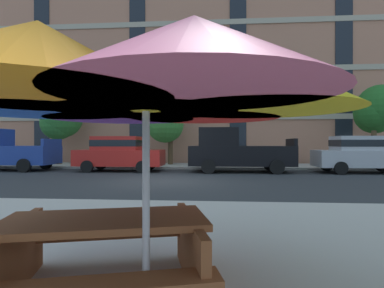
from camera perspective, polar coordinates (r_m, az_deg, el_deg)
The scene contains 12 objects.
ground_plane at distance 11.59m, azimuth -5.10°, elevation -6.98°, with size 120.00×120.00×0.00m, color #2D3033.
sidewalk_far at distance 18.30m, azimuth -1.59°, elevation -4.17°, with size 56.00×3.60×0.12m, color #9E998E.
apartment_building at distance 27.64m, azimuth 0.26°, elevation 17.34°, with size 41.25×12.08×19.20m.
pickup_blue at distance 18.76m, azimuth -32.30°, elevation -1.13°, with size 5.10×2.12×2.20m.
sedan_red at distance 15.83m, azimuth -13.65°, elevation -1.62°, with size 4.40×1.98×1.78m.
pickup_black at distance 15.09m, azimuth 8.33°, elevation -1.41°, with size 5.10×2.12×2.20m.
sedan_silver at distance 16.62m, azimuth 29.47°, elevation -1.55°, with size 4.40×1.98×1.78m.
street_tree_left at distance 20.97m, azimuth -23.74°, elevation 4.22°, with size 2.61×2.61×4.40m.
street_tree_middle at distance 18.84m, azimuth -4.87°, elevation 4.30°, with size 2.33×2.55×4.01m.
street_tree_right at distance 20.20m, azimuth 31.65°, elevation 5.46°, with size 2.64×2.73×4.75m.
patio_umbrella at distance 2.45m, azimuth -8.73°, elevation 11.27°, with size 3.26×3.03×2.20m.
picnic_table at distance 2.98m, azimuth -16.10°, elevation -18.57°, with size 2.12×1.91×0.77m.
Camera 1 is at (1.89, -11.34, 1.44)m, focal length 28.08 mm.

